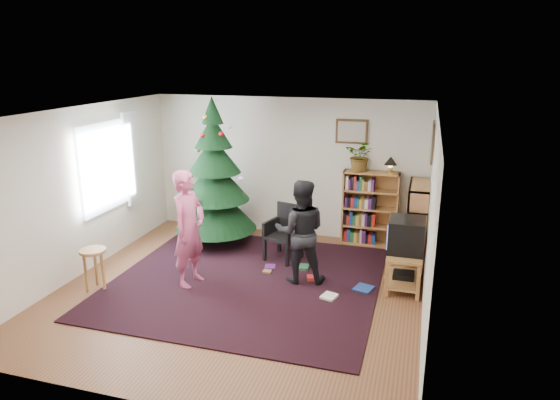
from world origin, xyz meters
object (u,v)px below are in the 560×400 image
(potted_plant, at_px, (361,156))
(table_lamp, at_px, (391,162))
(bookshelf_back, at_px, (370,208))
(tv_stand, at_px, (404,266))
(crt_tv, at_px, (406,235))
(bookshelf_right, at_px, (417,223))
(stool, at_px, (93,258))
(armchair, at_px, (285,230))
(person_standing, at_px, (189,229))
(picture_back, at_px, (352,132))
(christmas_tree, at_px, (215,184))
(picture_right, at_px, (433,142))
(person_by_chair, at_px, (301,232))

(potted_plant, bearing_deg, table_lamp, 0.00)
(bookshelf_back, bearing_deg, tv_stand, -66.47)
(crt_tv, xyz_separation_m, table_lamp, (-0.38, 1.56, 0.71))
(bookshelf_right, distance_m, stool, 4.87)
(crt_tv, bearing_deg, bookshelf_back, 113.45)
(stool, bearing_deg, potted_plant, 41.08)
(armchair, height_order, person_standing, person_standing)
(armchair, bearing_deg, person_standing, -111.85)
(bookshelf_right, bearing_deg, person_standing, 118.95)
(person_standing, relative_size, table_lamp, 5.97)
(picture_back, relative_size, potted_plant, 1.03)
(tv_stand, bearing_deg, christmas_tree, 165.39)
(tv_stand, xyz_separation_m, potted_plant, (-0.88, 1.56, 1.25))
(picture_right, bearing_deg, armchair, -168.57)
(person_by_chair, height_order, potted_plant, potted_plant)
(bookshelf_right, bearing_deg, table_lamp, 38.63)
(picture_back, distance_m, bookshelf_back, 1.35)
(picture_back, bearing_deg, table_lamp, -11.07)
(person_standing, bearing_deg, picture_back, -28.30)
(armchair, bearing_deg, table_lamp, 50.53)
(picture_back, height_order, bookshelf_back, picture_back)
(stool, bearing_deg, tv_stand, 17.49)
(bookshelf_right, bearing_deg, potted_plant, 57.96)
(tv_stand, height_order, potted_plant, potted_plant)
(person_by_chair, bearing_deg, armchair, -73.11)
(person_by_chair, height_order, table_lamp, table_lamp)
(crt_tv, bearing_deg, person_by_chair, -170.52)
(table_lamp, bearing_deg, christmas_tree, -166.15)
(bookshelf_back, height_order, person_standing, person_standing)
(bookshelf_right, relative_size, potted_plant, 2.43)
(stool, height_order, person_standing, person_standing)
(armchair, bearing_deg, tv_stand, 1.35)
(person_standing, bearing_deg, picture_right, -52.36)
(stool, xyz_separation_m, table_lamp, (3.81, 2.88, 1.02))
(picture_back, distance_m, crt_tv, 2.32)
(stool, bearing_deg, picture_right, 27.29)
(tv_stand, bearing_deg, picture_right, 75.30)
(picture_right, bearing_deg, tv_stand, -104.70)
(stool, bearing_deg, armchair, 39.29)
(picture_back, height_order, picture_right, picture_right)
(stool, xyz_separation_m, potted_plant, (3.31, 2.88, 1.10))
(tv_stand, distance_m, stool, 4.39)
(crt_tv, height_order, person_by_chair, person_by_chair)
(picture_back, height_order, bookshelf_right, picture_back)
(stool, distance_m, table_lamp, 4.88)
(picture_back, distance_m, stool, 4.58)
(crt_tv, bearing_deg, person_standing, -165.42)
(christmas_tree, height_order, tv_stand, christmas_tree)
(picture_back, xyz_separation_m, stool, (-3.12, -3.02, -1.48))
(bookshelf_right, distance_m, crt_tv, 0.95)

